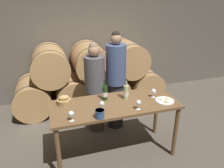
% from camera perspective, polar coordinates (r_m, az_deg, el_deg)
% --- Properties ---
extents(ground_plane, '(10.00, 10.00, 0.00)m').
position_cam_1_polar(ground_plane, '(3.72, 0.71, -17.48)').
color(ground_plane, '#564F44').
extents(stone_wall_back, '(10.00, 0.12, 3.20)m').
position_cam_1_polar(stone_wall_back, '(5.15, -7.35, 13.80)').
color(stone_wall_back, '#60594F').
rests_on(stone_wall_back, ground_plane).
extents(barrel_stack, '(3.27, 0.94, 1.42)m').
position_cam_1_polar(barrel_stack, '(4.84, -5.53, 1.63)').
color(barrel_stack, tan).
rests_on(barrel_stack, ground_plane).
extents(tasting_table, '(1.87, 0.75, 0.91)m').
position_cam_1_polar(tasting_table, '(3.26, 0.78, -6.85)').
color(tasting_table, brown).
rests_on(tasting_table, ground_plane).
extents(person_left, '(0.35, 0.35, 1.65)m').
position_cam_1_polar(person_left, '(3.87, -4.45, -1.11)').
color(person_left, '#4C4238').
rests_on(person_left, ground_plane).
extents(person_right, '(0.35, 0.35, 1.82)m').
position_cam_1_polar(person_right, '(3.93, 1.00, 0.74)').
color(person_right, '#232326').
rests_on(person_right, ground_plane).
extents(wine_bottle_red, '(0.08, 0.08, 0.32)m').
position_cam_1_polar(wine_bottle_red, '(3.27, -1.91, -2.31)').
color(wine_bottle_red, '#193819').
rests_on(wine_bottle_red, tasting_table).
extents(wine_bottle_white, '(0.08, 0.08, 0.33)m').
position_cam_1_polar(wine_bottle_white, '(3.30, 3.68, -2.14)').
color(wine_bottle_white, '#ADBC7F').
rests_on(wine_bottle_white, tasting_table).
extents(blue_crock, '(0.13, 0.13, 0.11)m').
position_cam_1_polar(blue_crock, '(2.84, -3.21, -7.72)').
color(blue_crock, '#335693').
rests_on(blue_crock, tasting_table).
extents(bread_basket, '(0.20, 0.20, 0.13)m').
position_cam_1_polar(bread_basket, '(3.26, -12.45, -4.23)').
color(bread_basket, '#A87F4C').
rests_on(bread_basket, tasting_table).
extents(cheese_plate, '(0.28, 0.28, 0.04)m').
position_cam_1_polar(cheese_plate, '(3.36, 13.60, -4.22)').
color(cheese_plate, white).
rests_on(cheese_plate, tasting_table).
extents(wine_glass_far_left, '(0.07, 0.07, 0.14)m').
position_cam_1_polar(wine_glass_far_left, '(2.80, -10.62, -7.71)').
color(wine_glass_far_left, white).
rests_on(wine_glass_far_left, tasting_table).
extents(wine_glass_left, '(0.07, 0.07, 0.14)m').
position_cam_1_polar(wine_glass_left, '(2.98, -2.68, -5.26)').
color(wine_glass_left, white).
rests_on(wine_glass_left, tasting_table).
extents(wine_glass_center, '(0.07, 0.07, 0.14)m').
position_cam_1_polar(wine_glass_center, '(3.03, 6.94, -4.92)').
color(wine_glass_center, white).
rests_on(wine_glass_center, tasting_table).
extents(wine_glass_right, '(0.07, 0.07, 0.14)m').
position_cam_1_polar(wine_glass_right, '(3.40, 10.81, -1.91)').
color(wine_glass_right, white).
rests_on(wine_glass_right, tasting_table).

